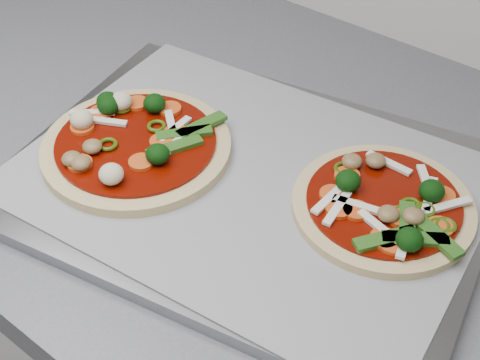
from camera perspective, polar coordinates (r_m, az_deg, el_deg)
The scene contains 6 objects.
base_cabinet at distance 1.12m, azimuth -3.59°, elevation -14.09°, with size 3.60×0.60×0.86m, color silver.
countertop at distance 0.78m, azimuth -4.99°, elevation 4.40°, with size 3.60×0.60×0.04m, color slate.
baking_tray at distance 0.67m, azimuth 0.69°, elevation -0.38°, with size 0.46×0.34×0.02m, color gray.
parchment at distance 0.66m, azimuth 0.69°, elevation 0.16°, with size 0.44×0.32×0.00m, color gray.
pizza_left at distance 0.69m, azimuth -9.05°, elevation 3.20°, with size 0.21×0.21×0.03m.
pizza_right at distance 0.63m, azimuth 12.31°, elevation -2.14°, with size 0.17×0.17×0.03m.
Camera 1 is at (0.43, 0.86, 1.36)m, focal length 50.00 mm.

